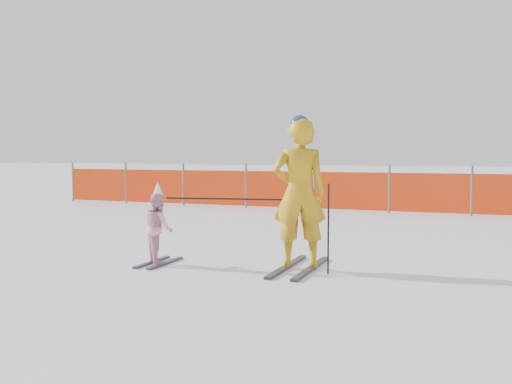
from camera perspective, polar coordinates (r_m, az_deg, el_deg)
ground at (r=7.92m, az=-1.30°, el=-7.47°), size 120.00×120.00×0.00m
adult at (r=7.66m, az=4.36°, el=-0.05°), size 0.85×1.61×2.07m
child at (r=8.16m, az=-9.74°, el=-3.43°), size 0.60×0.91×1.16m
ski_poles at (r=7.63m, az=1.04°, el=-1.88°), size 2.30×0.35×1.17m
safety_fence at (r=15.70m, az=3.71°, el=0.27°), size 14.89×0.06×1.25m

